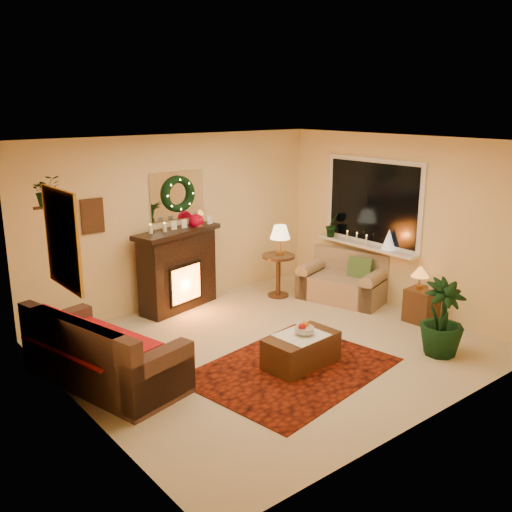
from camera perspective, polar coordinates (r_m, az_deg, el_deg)
floor at (r=7.40m, az=1.72°, el=-9.18°), size 5.00×5.00×0.00m
ceiling at (r=6.76m, az=1.90°, el=11.33°), size 5.00×5.00×0.00m
wall_back at (r=8.76m, az=-7.84°, el=3.48°), size 5.00×5.00×0.00m
wall_front at (r=5.54m, az=17.18°, el=-3.98°), size 5.00×5.00×0.00m
wall_left at (r=5.73m, az=-17.57°, el=-3.36°), size 4.50×4.50×0.00m
wall_right at (r=8.77m, az=14.33°, el=3.16°), size 4.50×4.50×0.00m
area_rug at (r=6.86m, az=3.58°, el=-11.24°), size 2.50×2.03×0.01m
sofa at (r=6.64m, az=-14.91°, el=-8.64°), size 1.29×2.09×0.84m
red_throw at (r=6.74m, az=-16.10°, el=-8.13°), size 0.88×1.43×0.02m
fireplace at (r=8.69m, az=-7.81°, el=-1.72°), size 1.33×0.69×1.16m
poinsettia at (r=8.70m, az=-6.00°, el=3.47°), size 0.23×0.23×0.23m
mantel_candle_a at (r=8.29m, az=-10.49°, el=2.43°), size 0.06×0.06×0.19m
mantel_candle_b at (r=8.37m, az=-9.11°, el=2.60°), size 0.06×0.06×0.19m
mantel_mirror at (r=8.67m, az=-7.87°, el=6.05°), size 0.92×0.02×0.72m
wreath at (r=8.63m, az=-7.73°, el=6.15°), size 0.55×0.11×0.55m
wall_art at (r=8.09m, az=-16.04°, el=3.88°), size 0.32×0.03×0.48m
gold_mirror at (r=5.89m, az=-18.82°, el=1.58°), size 0.03×0.84×1.00m
hanging_plant at (r=6.59m, az=-20.15°, el=4.79°), size 0.33×0.28×0.36m
loveseat at (r=9.09m, az=8.68°, el=-1.84°), size 1.11×1.47×0.75m
window_frame at (r=9.04m, az=11.59°, el=5.29°), size 0.03×1.86×1.36m
window_glass at (r=9.03m, az=11.53°, el=5.28°), size 0.02×1.70×1.22m
window_sill at (r=9.10m, az=10.95°, el=1.01°), size 0.22×1.86×0.04m
mini_tree at (r=8.83m, az=13.14°, el=1.58°), size 0.22×0.22×0.33m
sill_plant at (r=9.49m, az=7.60°, el=3.07°), size 0.28×0.23×0.51m
side_table_round at (r=9.20m, az=2.24°, el=-2.09°), size 0.63×0.63×0.69m
lamp_cream at (r=9.07m, az=2.41°, el=1.30°), size 0.32×0.32×0.49m
end_table_square at (r=8.50m, az=16.22°, el=-4.56°), size 0.42×0.42×0.48m
lamp_tiffany at (r=8.35m, az=16.11°, el=-1.48°), size 0.25×0.25×0.37m
coffee_table at (r=6.89m, az=4.54°, el=-9.23°), size 0.94×0.56×0.38m
fruit_bowl at (r=6.82m, az=4.86°, el=-7.32°), size 0.24×0.24×0.05m
floor_palm at (r=7.42m, az=18.10°, el=-6.14°), size 2.00×2.00×2.87m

